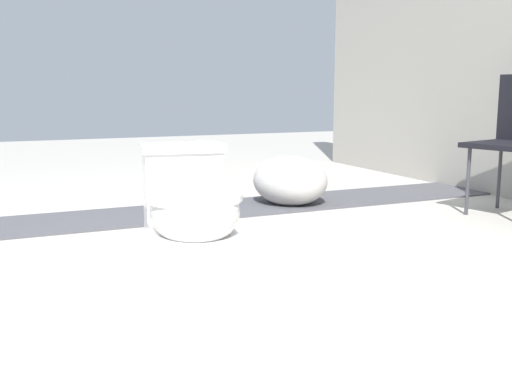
% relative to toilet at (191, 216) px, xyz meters
% --- Properties ---
extents(ground_plane, '(14.00, 14.00, 0.00)m').
position_rel_toilet_xyz_m(ground_plane, '(0.03, -0.01, -0.22)').
color(ground_plane, '#B7B2A8').
extents(gravel_strip, '(0.56, 8.00, 0.01)m').
position_rel_toilet_xyz_m(gravel_strip, '(-1.09, 0.49, -0.21)').
color(gravel_strip, '#4C4C51').
rests_on(gravel_strip, ground).
extents(toilet, '(0.68, 0.46, 0.52)m').
position_rel_toilet_xyz_m(toilet, '(0.00, 0.00, 0.00)').
color(toilet, white).
rests_on(toilet, ground).
extents(boulder_near, '(0.64, 0.61, 0.32)m').
position_rel_toilet_xyz_m(boulder_near, '(-1.05, 1.01, -0.06)').
color(boulder_near, '#B7B2AD').
rests_on(boulder_near, ground).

